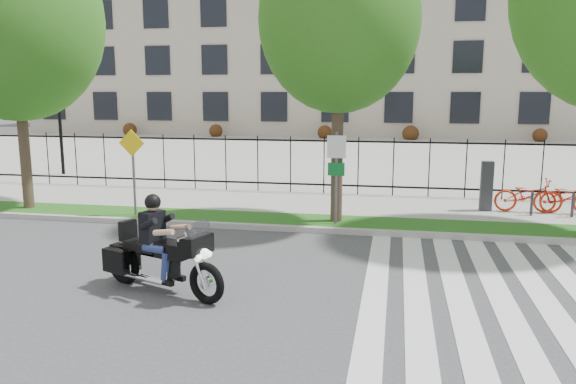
# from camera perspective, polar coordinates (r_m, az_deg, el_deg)

# --- Properties ---
(ground) EXTENTS (120.00, 120.00, 0.00)m
(ground) POSITION_cam_1_polar(r_m,az_deg,el_deg) (11.19, -2.60, -9.10)
(ground) COLOR #3C3C3F
(ground) RESTS_ON ground
(curb) EXTENTS (60.00, 0.20, 0.15)m
(curb) POSITION_cam_1_polar(r_m,az_deg,el_deg) (15.02, 1.10, -3.78)
(curb) COLOR #A19F98
(curb) RESTS_ON ground
(grass_verge) EXTENTS (60.00, 1.50, 0.15)m
(grass_verge) POSITION_cam_1_polar(r_m,az_deg,el_deg) (15.83, 1.63, -3.05)
(grass_verge) COLOR #1C5A16
(grass_verge) RESTS_ON ground
(sidewalk) EXTENTS (60.00, 3.50, 0.15)m
(sidewalk) POSITION_cam_1_polar(r_m,az_deg,el_deg) (18.25, 2.92, -1.29)
(sidewalk) COLOR #ACA9A1
(sidewalk) RESTS_ON ground
(plaza) EXTENTS (80.00, 34.00, 0.10)m
(plaza) POSITION_cam_1_polar(r_m,az_deg,el_deg) (35.54, 6.98, 4.17)
(plaza) COLOR #ACA9A1
(plaza) RESTS_ON ground
(crosswalk_stripes) EXTENTS (5.70, 8.00, 0.01)m
(crosswalk_stripes) POSITION_cam_1_polar(r_m,az_deg,el_deg) (11.14, 22.70, -9.96)
(crosswalk_stripes) COLOR silver
(crosswalk_stripes) RESTS_ON ground
(iron_fence) EXTENTS (30.00, 0.06, 2.00)m
(iron_fence) POSITION_cam_1_polar(r_m,az_deg,el_deg) (19.78, 3.68, 2.75)
(iron_fence) COLOR black
(iron_fence) RESTS_ON sidewalk
(office_building) EXTENTS (60.00, 21.90, 20.15)m
(office_building) POSITION_cam_1_polar(r_m,az_deg,el_deg) (55.59, 8.78, 16.49)
(office_building) COLOR #B0A18E
(office_building) RESTS_ON ground
(lamp_post_left) EXTENTS (1.06, 0.70, 4.25)m
(lamp_post_left) POSITION_cam_1_polar(r_m,az_deg,el_deg) (26.58, -22.28, 8.35)
(lamp_post_left) COLOR black
(lamp_post_left) RESTS_ON ground
(street_tree_0) EXTENTS (5.15, 5.15, 8.58)m
(street_tree_0) POSITION_cam_1_polar(r_m,az_deg,el_deg) (18.99, -26.08, 15.40)
(street_tree_0) COLOR #3C2E20
(street_tree_0) RESTS_ON grass_verge
(street_tree_1) EXTENTS (4.25, 4.25, 7.85)m
(street_tree_1) POSITION_cam_1_polar(r_m,az_deg,el_deg) (15.41, 5.21, 17.00)
(street_tree_1) COLOR #3C2E20
(street_tree_1) RESTS_ON grass_verge
(sign_pole_regulatory) EXTENTS (0.50, 0.09, 2.50)m
(sign_pole_regulatory) POSITION_cam_1_polar(r_m,az_deg,el_deg) (15.05, 4.93, 2.67)
(sign_pole_regulatory) COLOR #59595B
(sign_pole_regulatory) RESTS_ON grass_verge
(sign_pole_warning) EXTENTS (0.78, 0.09, 2.49)m
(sign_pole_warning) POSITION_cam_1_polar(r_m,az_deg,el_deg) (16.72, -15.49, 3.09)
(sign_pole_warning) COLOR #59595B
(sign_pole_warning) RESTS_ON grass_verge
(motorcycle_rider) EXTENTS (2.74, 1.45, 2.22)m
(motorcycle_rider) POSITION_cam_1_polar(r_m,az_deg,el_deg) (10.66, -12.76, -6.15)
(motorcycle_rider) COLOR black
(motorcycle_rider) RESTS_ON ground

